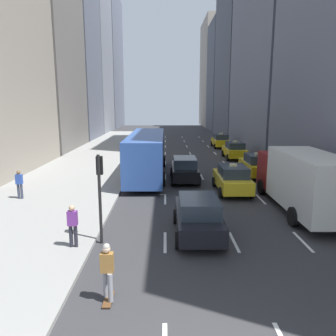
{
  "coord_description": "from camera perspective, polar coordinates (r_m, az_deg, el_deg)",
  "views": [
    {
      "loc": [
        -0.18,
        -4.42,
        5.52
      ],
      "look_at": [
        -0.03,
        15.03,
        1.67
      ],
      "focal_mm": 35.0,
      "sensor_mm": 36.0,
      "label": 1
    }
  ],
  "objects": [
    {
      "name": "sedan_black_near",
      "position": [
        13.99,
        5.29,
        -8.28
      ],
      "size": [
        2.02,
        4.41,
        1.7
      ],
      "color": "black",
      "rests_on": "ground"
    },
    {
      "name": "taxi_second",
      "position": [
        42.1,
        9.13,
        4.72
      ],
      "size": [
        2.02,
        4.4,
        1.87
      ],
      "color": "yellow",
      "rests_on": "ground"
    },
    {
      "name": "skateboarder",
      "position": [
        9.69,
        -10.53,
        -17.03
      ],
      "size": [
        0.36,
        0.8,
        1.75
      ],
      "color": "brown",
      "rests_on": "ground"
    },
    {
      "name": "pedestrian_far_walking",
      "position": [
        20.47,
        -24.46,
        -2.39
      ],
      "size": [
        0.36,
        0.22,
        1.65
      ],
      "color": "#383D51",
      "rests_on": "sidewalk_left"
    },
    {
      "name": "traffic_light_pole",
      "position": [
        13.07,
        -11.8,
        -2.8
      ],
      "size": [
        0.24,
        0.42,
        3.6
      ],
      "color": "black",
      "rests_on": "ground"
    },
    {
      "name": "building_row_left",
      "position": [
        47.32,
        -19.04,
        23.47
      ],
      "size": [
        6.0,
        84.51,
        37.77
      ],
      "color": "#4C515B",
      "rests_on": "ground"
    },
    {
      "name": "sedan_silver_behind",
      "position": [
        23.6,
        2.91,
        -0.15
      ],
      "size": [
        2.02,
        4.66,
        1.74
      ],
      "color": "black",
      "rests_on": "ground"
    },
    {
      "name": "pedestrian_mid_block",
      "position": [
        12.98,
        -16.27,
        -9.32
      ],
      "size": [
        0.36,
        0.22,
        1.65
      ],
      "color": "#23232D",
      "rests_on": "sidewalk_left"
    },
    {
      "name": "taxi_fourth",
      "position": [
        25.92,
        15.18,
        0.49
      ],
      "size": [
        2.02,
        4.4,
        1.87
      ],
      "color": "yellow",
      "rests_on": "ground"
    },
    {
      "name": "taxi_third",
      "position": [
        20.9,
        11.1,
        -1.84
      ],
      "size": [
        2.02,
        4.4,
        1.87
      ],
      "color": "yellow",
      "rests_on": "ground"
    },
    {
      "name": "city_bus",
      "position": [
        25.07,
        -3.72,
        2.61
      ],
      "size": [
        2.8,
        11.61,
        3.25
      ],
      "color": "#2D519E",
      "rests_on": "ground"
    },
    {
      "name": "sidewalk_left",
      "position": [
        32.61,
        -12.52,
        1.31
      ],
      "size": [
        8.0,
        66.0,
        0.15
      ],
      "primitive_type": "cube",
      "color": "gray",
      "rests_on": "ground"
    },
    {
      "name": "lane_markings",
      "position": [
        28.1,
        5.24,
        -0.17
      ],
      "size": [
        5.72,
        56.0,
        0.01
      ],
      "color": "white",
      "rests_on": "ground"
    },
    {
      "name": "box_truck",
      "position": [
        18.12,
        22.23,
        -1.79
      ],
      "size": [
        2.58,
        8.4,
        3.15
      ],
      "color": "maroon",
      "rests_on": "ground"
    },
    {
      "name": "taxi_lead",
      "position": [
        33.8,
        11.49,
        3.08
      ],
      "size": [
        2.02,
        4.4,
        1.87
      ],
      "color": "yellow",
      "rests_on": "ground"
    },
    {
      "name": "building_row_right",
      "position": [
        49.14,
        14.91,
        20.83
      ],
      "size": [
        6.0,
        86.58,
        37.23
      ],
      "color": "#A89E89",
      "rests_on": "ground"
    }
  ]
}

